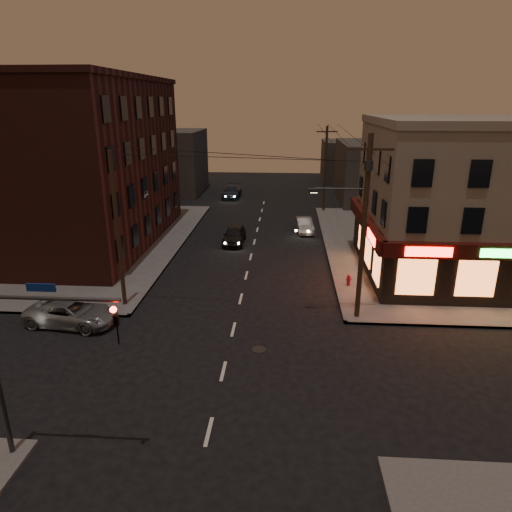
# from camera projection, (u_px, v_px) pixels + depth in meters

# --- Properties ---
(ground) EXTENTS (120.00, 120.00, 0.00)m
(ground) POSITION_uv_depth(u_px,v_px,m) (223.00, 371.00, 20.71)
(ground) COLOR black
(ground) RESTS_ON ground
(sidewalk_ne) EXTENTS (24.00, 28.00, 0.15)m
(sidewalk_ne) POSITION_uv_depth(u_px,v_px,m) (472.00, 249.00, 37.47)
(sidewalk_ne) COLOR #514F4C
(sidewalk_ne) RESTS_ON ground
(sidewalk_nw) EXTENTS (24.00, 28.00, 0.15)m
(sidewalk_nw) POSITION_uv_depth(u_px,v_px,m) (48.00, 240.00, 39.77)
(sidewalk_nw) COLOR #514F4C
(sidewalk_nw) RESTS_ON ground
(pizza_building) EXTENTS (15.85, 12.85, 10.50)m
(pizza_building) POSITION_uv_depth(u_px,v_px,m) (483.00, 199.00, 30.64)
(pizza_building) COLOR gray
(pizza_building) RESTS_ON sidewalk_ne
(brick_apartment) EXTENTS (12.00, 20.00, 13.00)m
(brick_apartment) POSITION_uv_depth(u_px,v_px,m) (77.00, 165.00, 37.41)
(brick_apartment) COLOR #441C16
(brick_apartment) RESTS_ON sidewalk_nw
(bg_building_ne_a) EXTENTS (10.00, 12.00, 7.00)m
(bg_building_ne_a) POSITION_uv_depth(u_px,v_px,m) (381.00, 172.00, 54.55)
(bg_building_ne_a) COLOR #3F3D3A
(bg_building_ne_a) RESTS_ON ground
(bg_building_nw) EXTENTS (9.00, 10.00, 8.00)m
(bg_building_nw) POSITION_uv_depth(u_px,v_px,m) (168.00, 162.00, 59.89)
(bg_building_nw) COLOR #3F3D3A
(bg_building_nw) RESTS_ON ground
(bg_building_ne_b) EXTENTS (8.00, 8.00, 6.00)m
(bg_building_ne_b) POSITION_uv_depth(u_px,v_px,m) (350.00, 161.00, 68.06)
(bg_building_ne_b) COLOR #3F3D3A
(bg_building_ne_b) RESTS_ON ground
(utility_pole_main) EXTENTS (4.20, 0.44, 10.00)m
(utility_pole_main) POSITION_uv_depth(u_px,v_px,m) (362.00, 219.00, 23.89)
(utility_pole_main) COLOR #382619
(utility_pole_main) RESTS_ON sidewalk_ne
(utility_pole_far) EXTENTS (0.26, 0.26, 9.00)m
(utility_pole_far) POSITION_uv_depth(u_px,v_px,m) (325.00, 169.00, 48.98)
(utility_pole_far) COLOR #382619
(utility_pole_far) RESTS_ON sidewalk_ne
(utility_pole_west) EXTENTS (0.24, 0.24, 9.00)m
(utility_pole_west) POSITION_uv_depth(u_px,v_px,m) (118.00, 231.00, 25.77)
(utility_pole_west) COLOR #382619
(utility_pole_west) RESTS_ON sidewalk_nw
(traffic_signal) EXTENTS (4.49, 0.32, 6.47)m
(traffic_signal) POSITION_uv_depth(u_px,v_px,m) (22.00, 351.00, 14.43)
(traffic_signal) COLOR #333538
(traffic_signal) RESTS_ON ground
(suv_cross) EXTENTS (5.19, 2.90, 1.37)m
(suv_cross) POSITION_uv_depth(u_px,v_px,m) (72.00, 313.00, 24.83)
(suv_cross) COLOR gray
(suv_cross) RESTS_ON ground
(sedan_near) EXTENTS (1.81, 4.37, 1.48)m
(sedan_near) POSITION_uv_depth(u_px,v_px,m) (234.00, 235.00, 39.05)
(sedan_near) COLOR black
(sedan_near) RESTS_ON ground
(sedan_mid) EXTENTS (1.86, 4.15, 1.32)m
(sedan_mid) POSITION_uv_depth(u_px,v_px,m) (304.00, 225.00, 42.41)
(sedan_mid) COLOR slate
(sedan_mid) RESTS_ON ground
(sedan_far) EXTENTS (2.20, 5.14, 1.48)m
(sedan_far) POSITION_uv_depth(u_px,v_px,m) (232.00, 192.00, 57.38)
(sedan_far) COLOR #1D283A
(sedan_far) RESTS_ON ground
(fire_hydrant) EXTENTS (0.34, 0.34, 0.78)m
(fire_hydrant) POSITION_uv_depth(u_px,v_px,m) (349.00, 279.00, 29.78)
(fire_hydrant) COLOR maroon
(fire_hydrant) RESTS_ON sidewalk_ne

